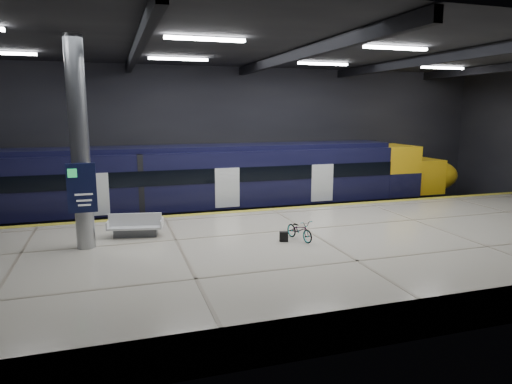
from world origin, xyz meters
name	(u,v)px	position (x,y,z in m)	size (l,w,h in m)	color
ground	(295,249)	(0.00, 0.00, 0.00)	(30.00, 30.00, 0.00)	black
room_shell	(297,109)	(0.00, 0.00, 5.72)	(30.10, 16.10, 8.05)	black
platform	(321,254)	(0.00, -2.50, 0.55)	(30.00, 11.00, 1.10)	beige
safety_strip	(273,209)	(0.00, 2.75, 1.11)	(30.00, 0.40, 0.01)	gold
rails	(255,218)	(0.00, 5.50, 0.08)	(30.00, 1.52, 0.16)	gray
train	(197,183)	(-3.04, 5.50, 2.06)	(29.40, 2.84, 3.79)	black
bench	(136,228)	(-6.34, -0.08, 1.40)	(2.08, 1.16, 0.87)	#595B60
bicycle	(300,230)	(-0.80, -2.35, 1.47)	(0.50, 1.42, 0.75)	#99999E
pannier_bag	(284,237)	(-1.40, -2.35, 1.28)	(0.30, 0.18, 0.35)	black
info_column	(80,148)	(-8.00, -1.03, 4.46)	(0.90, 0.78, 6.90)	#9EA0A5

